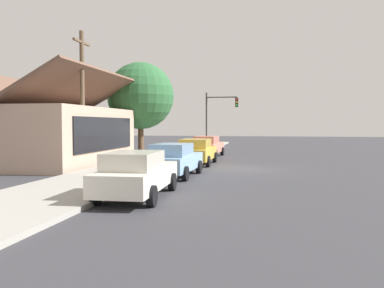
{
  "coord_description": "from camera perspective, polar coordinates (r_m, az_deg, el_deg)",
  "views": [
    {
      "loc": [
        -22.29,
        -1.75,
        2.51
      ],
      "look_at": [
        -1.85,
        2.22,
        1.46
      ],
      "focal_mm": 37.36,
      "sensor_mm": 36.0,
      "label": 1
    }
  ],
  "objects": [
    {
      "name": "ground_plane",
      "position": [
        22.5,
        6.47,
        -3.55
      ],
      "size": [
        120.0,
        120.0,
        0.0
      ],
      "primitive_type": "plane",
      "color": "#38383D"
    },
    {
      "name": "sidewalk_curb",
      "position": [
        23.6,
        -7.23,
        -3.06
      ],
      "size": [
        60.0,
        4.2,
        0.16
      ],
      "primitive_type": "cube",
      "color": "#A3A099",
      "rests_on": "ground"
    },
    {
      "name": "car_ivory",
      "position": [
        13.73,
        -7.89,
        -4.25
      ],
      "size": [
        4.93,
        2.13,
        1.59
      ],
      "rotation": [
        0.0,
        0.0,
        0.03
      ],
      "color": "silver",
      "rests_on": "ground"
    },
    {
      "name": "car_skyblue",
      "position": [
        19.01,
        -2.6,
        -2.25
      ],
      "size": [
        4.62,
        2.14,
        1.59
      ],
      "rotation": [
        0.0,
        0.0,
        -0.04
      ],
      "color": "#8CB7E0",
      "rests_on": "ground"
    },
    {
      "name": "car_mustard",
      "position": [
        24.7,
        0.64,
        -1.06
      ],
      "size": [
        4.8,
        2.09,
        1.59
      ],
      "rotation": [
        0.0,
        0.0,
        0.0
      ],
      "color": "gold",
      "rests_on": "ground"
    },
    {
      "name": "car_coral",
      "position": [
        30.56,
        2.23,
        -0.3
      ],
      "size": [
        4.88,
        2.16,
        1.59
      ],
      "rotation": [
        0.0,
        0.0,
        -0.06
      ],
      "color": "#EA8C75",
      "rests_on": "ground"
    },
    {
      "name": "storefront_building",
      "position": [
        26.56,
        -20.16,
        1.4
      ],
      "size": [
        10.91,
        8.28,
        5.76
      ],
      "color": "tan",
      "rests_on": "ground"
    },
    {
      "name": "shade_tree",
      "position": [
        31.79,
        -7.36,
        6.81
      ],
      "size": [
        5.23,
        5.23,
        7.33
      ],
      "color": "brown",
      "rests_on": "ground"
    },
    {
      "name": "traffic_light_main",
      "position": [
        34.38,
        3.83,
        4.51
      ],
      "size": [
        0.37,
        2.79,
        5.2
      ],
      "color": "#383833",
      "rests_on": "ground"
    },
    {
      "name": "utility_pole_wooden",
      "position": [
        22.5,
        -15.38,
        6.39
      ],
      "size": [
        1.8,
        0.24,
        7.5
      ],
      "color": "brown",
      "rests_on": "ground"
    },
    {
      "name": "fire_hydrant_red",
      "position": [
        27.42,
        -1.57,
        -1.34
      ],
      "size": [
        0.22,
        0.22,
        0.71
      ],
      "color": "red",
      "rests_on": "sidewalk_curb"
    }
  ]
}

